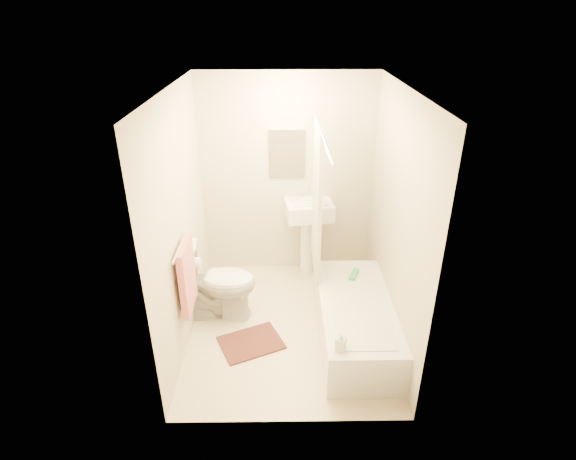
{
  "coord_description": "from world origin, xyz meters",
  "views": [
    {
      "loc": [
        -0.05,
        -3.74,
        3.01
      ],
      "look_at": [
        0.0,
        0.25,
        1.0
      ],
      "focal_mm": 28.0,
      "sensor_mm": 36.0,
      "label": 1
    }
  ],
  "objects_px": {
    "bathtub": "(355,321)",
    "soap_bottle": "(341,342)",
    "sink": "(308,235)",
    "bath_mat": "(251,343)",
    "toilet": "(217,282)"
  },
  "relations": [
    {
      "from": "sink",
      "to": "bath_mat",
      "type": "relative_size",
      "value": 1.8
    },
    {
      "from": "sink",
      "to": "soap_bottle",
      "type": "distance_m",
      "value": 1.93
    },
    {
      "from": "toilet",
      "to": "soap_bottle",
      "type": "bearing_deg",
      "value": -129.21
    },
    {
      "from": "bath_mat",
      "to": "bathtub",
      "type": "bearing_deg",
      "value": 3.51
    },
    {
      "from": "bathtub",
      "to": "soap_bottle",
      "type": "bearing_deg",
      "value": -109.55
    },
    {
      "from": "sink",
      "to": "bathtub",
      "type": "relative_size",
      "value": 0.67
    },
    {
      "from": "toilet",
      "to": "sink",
      "type": "distance_m",
      "value": 1.31
    },
    {
      "from": "toilet",
      "to": "bath_mat",
      "type": "distance_m",
      "value": 0.73
    },
    {
      "from": "sink",
      "to": "bath_mat",
      "type": "distance_m",
      "value": 1.55
    },
    {
      "from": "bathtub",
      "to": "soap_bottle",
      "type": "xyz_separation_m",
      "value": [
        -0.23,
        -0.66,
        0.31
      ]
    },
    {
      "from": "bathtub",
      "to": "soap_bottle",
      "type": "distance_m",
      "value": 0.77
    },
    {
      "from": "bathtub",
      "to": "bath_mat",
      "type": "xyz_separation_m",
      "value": [
        -1.03,
        -0.06,
        -0.21
      ]
    },
    {
      "from": "bathtub",
      "to": "sink",
      "type": "bearing_deg",
      "value": 107.86
    },
    {
      "from": "sink",
      "to": "bath_mat",
      "type": "bearing_deg",
      "value": -122.51
    },
    {
      "from": "bath_mat",
      "to": "soap_bottle",
      "type": "xyz_separation_m",
      "value": [
        0.79,
        -0.6,
        0.52
      ]
    }
  ]
}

